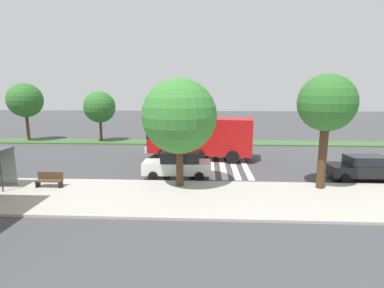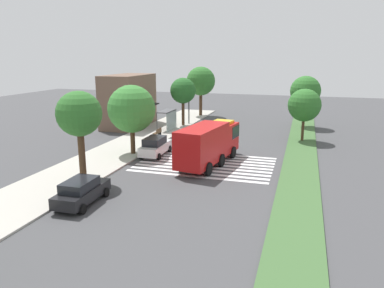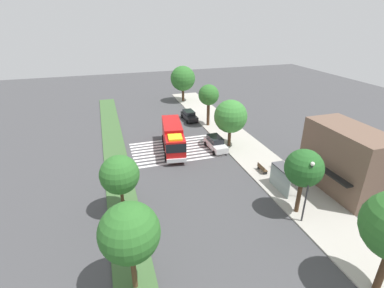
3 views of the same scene
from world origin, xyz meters
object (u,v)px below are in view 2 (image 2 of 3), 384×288
Objects in this scene: parked_car_mid at (155,146)px; sidewalk_tree_east at (183,91)px; parked_car_west at (81,191)px; bus_stop_shelter at (169,116)px; street_lamp at (189,98)px; sidewalk_tree_center at (132,109)px; median_tree_west at (305,91)px; bench_near_shelter at (158,132)px; fire_truck at (210,142)px; sidewalk_tree_west at (79,115)px; median_tree_far_west at (304,105)px; sidewalk_tree_far_east at (201,81)px.

parked_car_mid is 0.74× the size of sidewalk_tree_east.
parked_car_west is 1.30× the size of bus_stop_shelter.
sidewalk_tree_center reaches higher than street_lamp.
bus_stop_shelter is at bearing 114.28° from median_tree_west.
sidewalk_tree_center reaches higher than parked_car_mid.
fire_truck is at bearing -136.12° from bench_near_shelter.
street_lamp is 25.65m from sidewalk_tree_west.
sidewalk_tree_east reaches higher than median_tree_far_west.
sidewalk_tree_west is 1.02× the size of median_tree_west.
fire_truck is at bearing -162.73° from sidewalk_tree_far_east.
bench_near_shelter is (20.26, 2.86, -0.28)m from parked_car_west.
median_tree_west reaches higher than median_tree_far_west.
sidewalk_tree_center is at bearing -175.30° from bench_near_shelter.
bench_near_shelter is 20.35m from median_tree_west.
bench_near_shelter is 9.55m from street_lamp.
bus_stop_shelter is 0.52× the size of median_tree_west.
fire_truck reaches higher than parked_car_mid.
sidewalk_tree_east is 8.91m from sidewalk_tree_far_east.
sidewalk_tree_east reaches higher than parked_car_mid.
bus_stop_shelter is 0.61× the size of median_tree_far_west.
fire_truck is at bearing -146.34° from bus_stop_shelter.
sidewalk_tree_center reaches higher than bus_stop_shelter.
sidewalk_tree_far_east is (8.89, -0.00, 0.69)m from sidewalk_tree_east.
sidewalk_tree_center is 15.63m from sidewalk_tree_east.
median_tree_west reaches higher than fire_truck.
bus_stop_shelter is (12.90, 8.59, -0.13)m from fire_truck.
parked_car_west is 20.46m from bench_near_shelter.
parked_car_west is 0.71× the size of sidewalk_tree_east.
sidewalk_tree_center is at bearing -176.71° from bus_stop_shelter.
sidewalk_tree_east is 1.11× the size of median_tree_far_west.
median_tree_west reaches higher than sidewalk_tree_center.
parked_car_mid is 8.20m from bench_near_shelter.
parked_car_west is at bearing -176.47° from street_lamp.
parked_car_west is 6.08m from sidewalk_tree_west.
sidewalk_tree_west is at bearing 29.48° from parked_car_west.
sidewalk_tree_east is (16.52, 7.90, 2.76)m from fire_truck.
street_lamp is 1.05× the size of median_tree_far_west.
sidewalk_tree_far_east reaches higher than median_tree_far_west.
fire_truck is 1.43× the size of median_tree_west.
parked_car_mid is 2.96× the size of bench_near_shelter.
sidewalk_tree_far_east reaches higher than sidewalk_tree_center.
fire_truck is 11.51m from sidewalk_tree_west.
median_tree_far_west is (-1.36, -16.36, 2.20)m from bus_stop_shelter.
fire_truck is 5.97× the size of bench_near_shelter.
sidewalk_tree_center is (-12.01, -0.69, 2.58)m from bus_stop_shelter.
sidewalk_tree_east reaches higher than parked_car_west.
sidewalk_tree_east is at bearing 72.38° from median_tree_far_west.
sidewalk_tree_center reaches higher than median_tree_far_west.
median_tree_far_west is (-13.87, -15.67, -1.38)m from sidewalk_tree_far_east.
bus_stop_shelter is at bearing 169.20° from sidewalk_tree_east.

